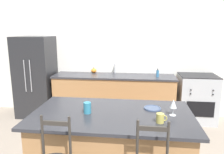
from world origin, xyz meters
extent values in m
plane|color=gray|center=(0.00, 0.00, 0.00)|extent=(18.00, 18.00, 0.00)
cube|color=silver|center=(0.00, 0.69, 1.35)|extent=(6.00, 0.07, 2.70)
cube|color=#A87547|center=(0.00, 0.37, 0.45)|extent=(2.51, 0.63, 0.89)
cube|color=#2D2D33|center=(0.00, 0.37, 0.91)|extent=(2.54, 0.67, 0.03)
cube|color=black|center=(0.00, 0.37, 0.92)|extent=(0.56, 0.35, 0.01)
cylinder|color=#ADAFB5|center=(0.00, 0.59, 1.04)|extent=(0.02, 0.02, 0.22)
cylinder|color=#ADAFB5|center=(0.00, 0.53, 1.14)|extent=(0.02, 0.12, 0.02)
cube|color=#A87547|center=(0.21, -1.72, 0.44)|extent=(1.75, 0.94, 0.88)
cube|color=#2D2D33|center=(0.21, -1.72, 0.90)|extent=(1.87, 1.06, 0.03)
cube|color=#232326|center=(-1.70, 0.33, 0.86)|extent=(0.75, 0.69, 1.73)
cylinder|color=#939399|center=(-1.77, -0.03, 0.95)|extent=(0.02, 0.02, 0.66)
cylinder|color=#939399|center=(-1.64, -0.03, 0.95)|extent=(0.02, 0.02, 0.66)
cube|color=#ADAFB5|center=(1.71, 0.36, 0.48)|extent=(0.73, 0.62, 0.96)
cube|color=black|center=(1.71, 0.05, 0.36)|extent=(0.52, 0.01, 0.31)
cube|color=black|center=(1.71, 0.36, 0.97)|extent=(0.73, 0.62, 0.02)
cylinder|color=black|center=(1.51, 0.04, 0.75)|extent=(0.03, 0.02, 0.03)
cylinder|color=black|center=(1.92, 0.04, 0.75)|extent=(0.03, 0.02, 0.03)
cylinder|color=black|center=(1.51, 0.04, 0.67)|extent=(0.03, 0.02, 0.03)
cylinder|color=black|center=(1.92, 0.04, 0.67)|extent=(0.03, 0.02, 0.03)
cylinder|color=#332D28|center=(-0.34, -2.38, 0.94)|extent=(0.02, 0.02, 0.39)
cylinder|color=#332D28|center=(-0.09, -2.38, 0.94)|extent=(0.02, 0.02, 0.39)
cube|color=#332D28|center=(-0.22, -2.38, 1.06)|extent=(0.25, 0.02, 0.04)
cylinder|color=#332D28|center=(0.50, -2.39, 0.94)|extent=(0.02, 0.02, 0.39)
cylinder|color=#332D28|center=(0.76, -2.39, 0.94)|extent=(0.02, 0.02, 0.39)
cube|color=#332D28|center=(0.63, -2.39, 1.06)|extent=(0.25, 0.02, 0.04)
cylinder|color=#425170|center=(0.68, -1.53, 0.92)|extent=(0.21, 0.21, 0.01)
torus|color=#425170|center=(0.68, -1.53, 0.93)|extent=(0.21, 0.21, 0.01)
cylinder|color=white|center=(0.90, -1.71, 0.92)|extent=(0.07, 0.07, 0.00)
cylinder|color=white|center=(0.90, -1.71, 0.96)|extent=(0.01, 0.01, 0.08)
cone|color=white|center=(0.90, -1.71, 1.06)|extent=(0.08, 0.08, 0.10)
cylinder|color=#C1B251|center=(0.74, -1.93, 0.97)|extent=(0.08, 0.08, 0.10)
torus|color=#C1B251|center=(0.78, -1.93, 0.97)|extent=(0.07, 0.01, 0.07)
cylinder|color=teal|center=(-0.08, -1.76, 0.98)|extent=(0.09, 0.09, 0.13)
ellipsoid|color=orange|center=(-0.47, 0.58, 0.98)|extent=(0.12, 0.12, 0.09)
cylinder|color=brown|center=(-0.47, 0.58, 1.04)|extent=(0.02, 0.02, 0.02)
cylinder|color=teal|center=(0.90, 0.30, 1.00)|extent=(0.06, 0.06, 0.13)
cylinder|color=black|center=(0.90, 0.30, 1.08)|extent=(0.02, 0.02, 0.03)
camera|label=1|loc=(0.49, -4.10, 1.87)|focal=35.00mm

